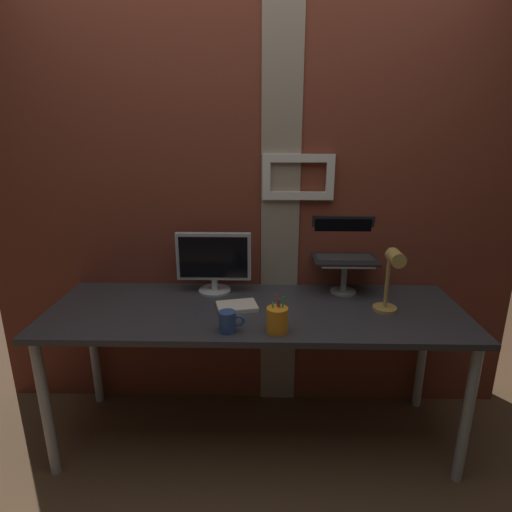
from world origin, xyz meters
TOP-DOWN VIEW (x-y plane):
  - ground_plane at (0.00, 0.00)m, footprint 6.00×6.00m
  - brick_wall_back at (0.00, 0.41)m, footprint 3.06×0.16m
  - desk at (0.04, -0.00)m, footprint 2.11×0.70m
  - monitor at (-0.19, 0.23)m, footprint 0.41×0.18m
  - laptop_stand at (0.52, 0.23)m, footprint 0.28×0.22m
  - laptop at (0.52, 0.29)m, footprint 0.35×0.26m
  - desk_lamp at (0.69, -0.06)m, footprint 0.12×0.20m
  - pen_cup at (0.14, -0.25)m, footprint 0.10×0.10m
  - coffee_mug at (-0.08, -0.25)m, footprint 0.12×0.08m
  - paper_clutter_stack at (-0.05, -0.00)m, footprint 0.23×0.18m

SIDE VIEW (x-z plane):
  - ground_plane at x=0.00m, z-range 0.00..0.00m
  - desk at x=0.04m, z-range 0.32..1.09m
  - paper_clutter_stack at x=-0.05m, z-range 0.77..0.79m
  - coffee_mug at x=-0.08m, z-range 0.77..0.87m
  - pen_cup at x=0.14m, z-range 0.74..0.92m
  - laptop_stand at x=0.52m, z-range 0.81..0.99m
  - monitor at x=-0.19m, z-range 0.79..1.13m
  - desk_lamp at x=0.69m, z-range 0.81..1.15m
  - laptop at x=0.52m, z-range 0.91..1.13m
  - brick_wall_back at x=0.00m, z-range 0.00..2.38m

